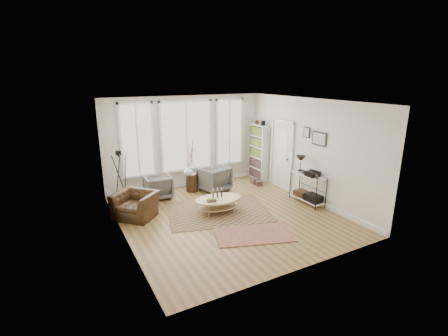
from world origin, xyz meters
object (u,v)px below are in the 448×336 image
low_shelf (308,186)px  coffee_table (218,202)px  side_table (191,168)px  armchair_left (158,187)px  armchair_right (214,179)px  accent_chair (136,205)px  bookcase (259,152)px

low_shelf → coffee_table: 2.60m
side_table → armchair_left: bearing=-175.2°
coffee_table → side_table: 1.93m
armchair_right → accent_chair: 2.77m
bookcase → accent_chair: size_ratio=2.07×
coffee_table → bookcase: bearing=36.8°
armchair_left → side_table: bearing=-172.9°
low_shelf → armchair_right: size_ratio=1.52×
coffee_table → armchair_right: armchair_right is taller
bookcase → accent_chair: bookcase is taller
bookcase → low_shelf: 2.56m
bookcase → armchair_left: (-3.63, -0.14, -0.61)m
low_shelf → accent_chair: low_shelf is taller
armchair_right → coffee_table: bearing=52.4°
armchair_left → accent_chair: armchair_left is taller
coffee_table → armchair_left: bearing=120.5°
low_shelf → side_table: bearing=135.0°
low_shelf → coffee_table: bearing=166.9°
armchair_right → side_table: size_ratio=0.55×
bookcase → accent_chair: (-4.54, -1.17, -0.63)m
accent_chair → side_table: bearing=75.2°
armchair_left → low_shelf: bearing=148.7°
low_shelf → accent_chair: (-4.49, 1.35, -0.19)m
armchair_right → accent_chair: size_ratio=0.86×
bookcase → low_shelf: bearing=-91.3°
low_shelf → armchair_left: bearing=146.4°
bookcase → coffee_table: bookcase is taller
low_shelf → side_table: side_table is taller
armchair_right → armchair_left: bearing=-20.9°
accent_chair → armchair_right: bearing=63.6°
bookcase → coffee_table: (-2.58, -1.93, -0.65)m
armchair_left → accent_chair: 1.37m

